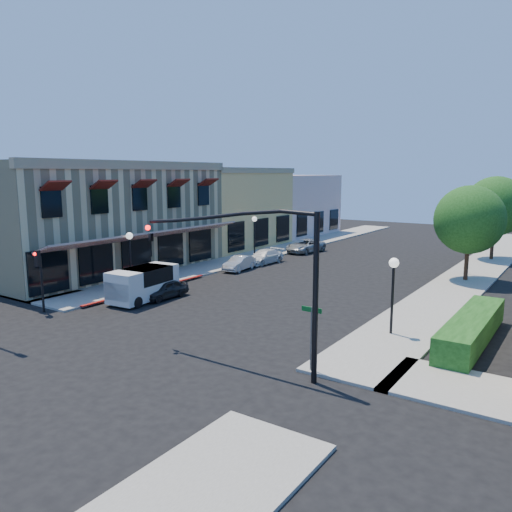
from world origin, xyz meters
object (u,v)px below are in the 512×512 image
Objects in this scene: signal_mast_arm at (263,262)px; parked_car_a at (164,289)px; parked_car_c at (264,257)px; lamppost_left_near at (130,246)px; lamppost_right_far at (469,238)px; street_tree_b at (495,206)px; parked_car_b at (239,263)px; street_tree_a at (469,220)px; lamppost_right_near at (393,276)px; lamppost_left_far at (254,226)px; parked_car_d at (306,246)px; secondary_signal at (39,269)px; white_van at (143,282)px; street_name_sign at (311,328)px.

signal_mast_arm reaches higher than parked_car_a.
lamppost_left_near is at bearing -96.40° from parked_car_c.
lamppost_right_far reaches higher than parked_car_c.
parked_car_b is at bearing -134.24° from street_tree_b.
parked_car_b is (-15.00, -5.40, -3.65)m from street_tree_a.
lamppost_right_near is 0.92× the size of parked_car_c.
lamppost_left_far is 15.40m from parked_car_a.
lamppost_left_near is 0.92× the size of parked_car_c.
parked_car_d is (-15.00, -4.99, -3.94)m from street_tree_b.
signal_mast_arm is 12.60m from parked_car_a.
parked_car_d reaches higher than parked_car_a.
street_tree_b is 1.97× the size of lamppost_right_near.
lamppost_right_far is (-0.30, -8.00, -1.81)m from street_tree_b.
street_tree_a is at bearing 81.83° from signal_mast_arm.
signal_mast_arm is 13.97m from secondary_signal.
street_tree_a is 16.22m from parked_car_d.
secondary_signal is 0.76× the size of white_van.
parked_car_c is at bearing -83.85° from parked_car_d.
street_name_sign is (15.50, 0.79, -0.62)m from secondary_signal.
lamppost_left_far and lamppost_right_near have the same top height.
lamppost_left_far reaches higher than parked_car_c.
street_tree_a is at bearing -81.47° from lamppost_right_far.
lamppost_right_far reaches higher than parked_car_a.
street_name_sign is 0.70× the size of lamppost_right_near.
parked_car_c is 0.88× the size of parked_car_d.
lamppost_right_near is at bearing 80.22° from street_name_sign.
street_name_sign is at bearing -93.76° from street_tree_a.
street_tree_a is 1.95× the size of secondary_signal.
parked_car_a is at bearing -118.75° from street_tree_b.
parked_car_d is (-14.70, 3.01, -2.13)m from lamppost_right_far.
parked_car_a is (-10.66, 5.72, -3.55)m from signal_mast_arm.
lamppost_left_far is 1.00× the size of lamppost_right_far.
white_van is 20.88m from parked_car_d.
lamppost_left_near is 1.00× the size of lamppost_right_near.
white_van is (-11.30, 4.66, -2.99)m from signal_mast_arm.
street_name_sign is (1.64, 0.70, -2.39)m from signal_mast_arm.
signal_mast_arm is 1.82× the size of white_van.
parked_car_a is at bearing 58.67° from white_van.
street_tree_b reaches higher than parked_car_a.
street_tree_b reaches higher than lamppost_left_near.
signal_mast_arm is 2.41× the size of secondary_signal.
lamppost_left_far is 22.02m from lamppost_right_near.
street_tree_b is 1.97× the size of lamppost_right_far.
street_tree_b is 2.14× the size of parked_car_b.
street_tree_b is 1.97× the size of lamppost_left_near.
street_name_sign is at bearing -99.78° from lamppost_right_near.
street_tree_b is 2.24× the size of parked_car_a.
parked_car_a is at bearing 151.79° from signal_mast_arm.
street_name_sign is at bearing -92.63° from lamppost_right_far.
lamppost_right_far reaches higher than parked_car_d.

